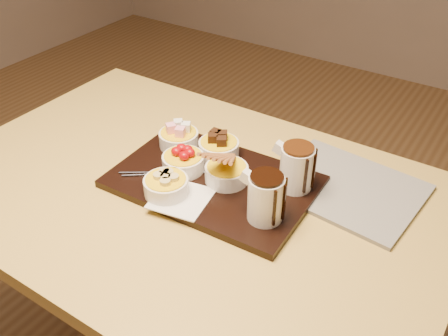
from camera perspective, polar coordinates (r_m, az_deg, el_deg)
The scene contains 12 objects.
dining_table at distance 1.23m, azimuth -4.06°, elevation -5.89°, with size 1.20×0.80×0.75m.
serving_board at distance 1.16m, azimuth -1.23°, elevation -1.57°, with size 0.46×0.30×0.02m, color black.
napkin at distance 1.10m, azimuth -4.90°, elevation -3.49°, with size 0.12×0.12×0.00m, color white.
bowl_marshmallows at distance 1.27m, azimuth -5.19°, elevation 3.31°, with size 0.10×0.10×0.04m, color white.
bowl_cake at distance 1.23m, azimuth -0.60°, elevation 2.23°, with size 0.10×0.10×0.04m, color white.
bowl_strawberries at distance 1.18m, azimuth -4.67°, elevation 0.61°, with size 0.10×0.10×0.04m, color white.
bowl_biscotti at distance 1.14m, azimuth 0.29°, elevation -0.66°, with size 0.10×0.10×0.04m, color white.
bowl_bananas at distance 1.11m, azimuth -6.63°, elevation -2.11°, with size 0.10×0.10×0.04m, color white.
pitcher_dark_chocolate at distance 1.02m, azimuth 4.78°, elevation -3.50°, with size 0.07×0.07×0.10m, color silver.
pitcher_milk_chocolate at distance 1.12m, azimuth 8.29°, elevation -0.04°, with size 0.07×0.07×0.10m, color silver.
fondue_skewers at distance 1.18m, azimuth -5.72°, elevation -0.46°, with size 0.26×0.03×0.01m, color silver, non-canonical shape.
newspaper at distance 1.19m, azimuth 13.81°, elevation -2.18°, with size 0.32×0.26×0.01m, color beige.
Camera 1 is at (0.58, -0.72, 1.46)m, focal length 40.00 mm.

